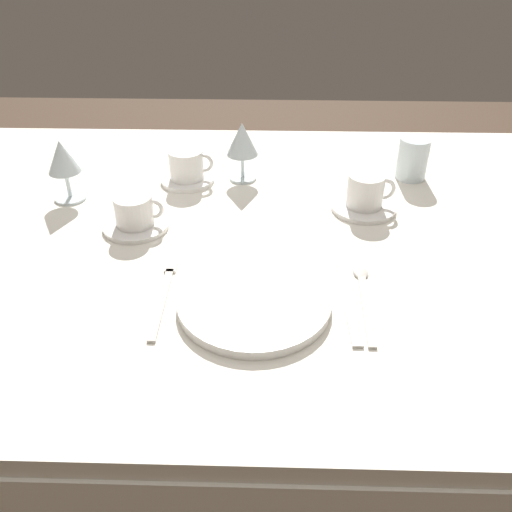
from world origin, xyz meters
The scene contains 15 objects.
ground_plane centered at (0.00, 0.00, 0.00)m, with size 6.00×6.00×0.00m, color #4C3828.
dining_table centered at (0.00, 0.00, 0.66)m, with size 1.80×1.11×0.74m.
dinner_plate centered at (-0.03, -0.24, 0.75)m, with size 0.26×0.26×0.02m, color white.
fork_outer centered at (-0.19, -0.21, 0.74)m, with size 0.02×0.22×0.00m.
dinner_knife centered at (0.13, -0.23, 0.74)m, with size 0.02×0.23×0.00m.
spoon_soup centered at (0.16, -0.20, 0.74)m, with size 0.03×0.22×0.01m.
saucer_left centered at (-0.20, 0.22, 0.74)m, with size 0.13×0.13×0.01m, color white.
coffee_cup_left centered at (-0.20, 0.22, 0.79)m, with size 0.11×0.08×0.07m.
saucer_right centered at (-0.28, 0.01, 0.74)m, with size 0.14×0.14×0.01m, color white.
coffee_cup_right centered at (-0.28, 0.01, 0.78)m, with size 0.10×0.08×0.06m.
saucer_far centered at (0.20, 0.10, 0.74)m, with size 0.14×0.14×0.01m, color white.
coffee_cup_far centered at (0.20, 0.10, 0.79)m, with size 0.10×0.08×0.07m.
wine_glass_centre centered at (-0.46, 0.13, 0.84)m, with size 0.07×0.07×0.14m.
wine_glass_left centered at (-0.07, 0.24, 0.84)m, with size 0.07×0.07×0.14m.
drink_tumbler centered at (0.34, 0.26, 0.78)m, with size 0.07×0.07×0.10m.
Camera 1 is at (-0.01, -0.96, 1.34)m, focal length 38.37 mm.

